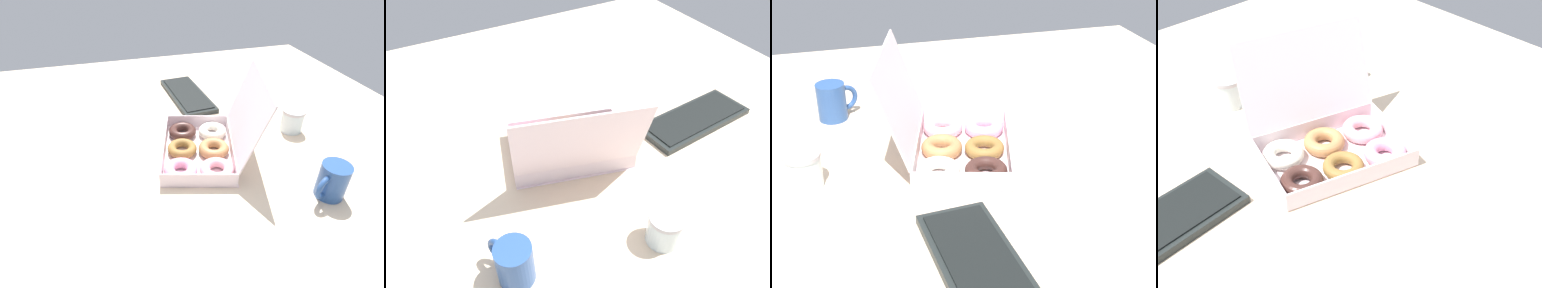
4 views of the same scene
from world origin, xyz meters
TOP-DOWN VIEW (x-y plane):
  - ground_plane at (0.00, 0.00)cm, footprint 180.00×180.00cm
  - donut_box at (6.28, 1.21)cm, footprint 39.12×36.83cm
  - keyboard at (-35.11, 7.08)cm, footprint 36.78×16.87cm
  - coffee_mug at (33.30, 28.02)cm, footprint 7.69×11.15cm
  - glass_jar at (1.16, 36.03)cm, footprint 8.07×8.07cm
  - paper_napkin at (-14.18, -23.27)cm, footprint 15.81×15.11cm

SIDE VIEW (x-z plane):
  - ground_plane at x=0.00cm, z-range -2.00..0.00cm
  - paper_napkin at x=-14.18cm, z-range 0.00..0.15cm
  - keyboard at x=-35.11cm, z-range -0.04..2.16cm
  - donut_box at x=6.28cm, z-range -9.53..16.15cm
  - glass_jar at x=1.16cm, z-range 0.04..8.33cm
  - coffee_mug at x=33.30cm, z-range 0.13..10.24cm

